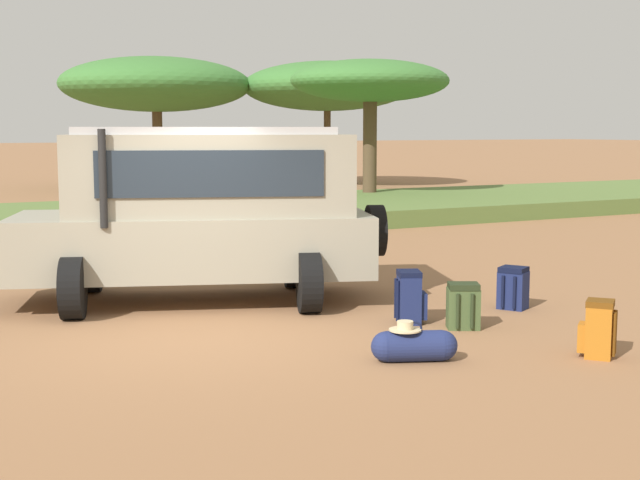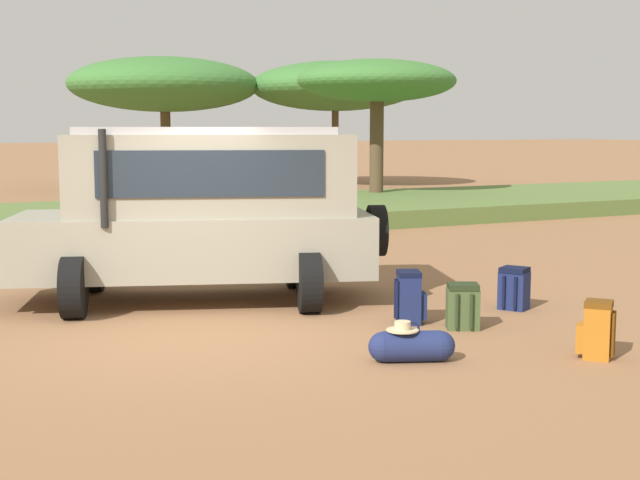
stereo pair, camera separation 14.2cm
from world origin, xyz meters
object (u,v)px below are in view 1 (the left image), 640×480
at_px(safari_vehicle, 200,210).
at_px(backpack_cluster_center, 598,330).
at_px(acacia_tree_left_mid, 156,85).
at_px(duffel_bag_low_black_case, 414,345).
at_px(acacia_tree_right_mid, 327,86).
at_px(backpack_near_rear_wheel, 410,298).
at_px(backpack_outermost, 463,306).
at_px(backpack_beside_front_wheel, 513,288).
at_px(acacia_tree_centre_back, 370,82).

relative_size(safari_vehicle, backpack_cluster_center, 8.78).
bearing_deg(acacia_tree_left_mid, duffel_bag_low_black_case, -103.00).
relative_size(safari_vehicle, duffel_bag_low_black_case, 6.26).
height_order(safari_vehicle, duffel_bag_low_black_case, safari_vehicle).
bearing_deg(acacia_tree_right_mid, backpack_cluster_center, -113.20).
xyz_separation_m(backpack_cluster_center, backpack_near_rear_wheel, (-0.80, 2.36, 0.02)).
bearing_deg(backpack_outermost, backpack_beside_front_wheel, 25.63).
height_order(backpack_near_rear_wheel, acacia_tree_right_mid, acacia_tree_right_mid).
bearing_deg(acacia_tree_left_mid, acacia_tree_centre_back, -75.90).
xyz_separation_m(safari_vehicle, backpack_near_rear_wheel, (1.79, -2.56, -0.97)).
distance_m(duffel_bag_low_black_case, acacia_tree_left_mid, 29.43).
bearing_deg(acacia_tree_centre_back, backpack_near_rear_wheel, -119.86).
distance_m(safari_vehicle, backpack_beside_front_wheel, 4.43).
bearing_deg(backpack_cluster_center, safari_vehicle, 117.75).
bearing_deg(backpack_cluster_center, backpack_outermost, 102.64).
relative_size(backpack_outermost, acacia_tree_left_mid, 0.07).
relative_size(backpack_cluster_center, acacia_tree_right_mid, 0.08).
height_order(backpack_beside_front_wheel, backpack_outermost, backpack_beside_front_wheel).
relative_size(backpack_beside_front_wheel, backpack_cluster_center, 0.93).
height_order(duffel_bag_low_black_case, acacia_tree_centre_back, acacia_tree_centre_back).
distance_m(safari_vehicle, acacia_tree_centre_back, 16.29).
relative_size(backpack_near_rear_wheel, acacia_tree_centre_back, 0.13).
distance_m(backpack_cluster_center, backpack_near_rear_wheel, 2.50).
xyz_separation_m(backpack_near_rear_wheel, acacia_tree_centre_back, (8.55, 14.88, 3.55)).
bearing_deg(backpack_outermost, duffel_bag_low_black_case, -144.34).
distance_m(backpack_cluster_center, acacia_tree_right_mid, 29.52).
height_order(backpack_beside_front_wheel, backpack_cluster_center, backpack_cluster_center).
height_order(backpack_beside_front_wheel, acacia_tree_right_mid, acacia_tree_right_mid).
distance_m(backpack_near_rear_wheel, backpack_outermost, 0.69).
xyz_separation_m(backpack_near_rear_wheel, acacia_tree_left_mid, (5.55, 26.83, 3.92)).
bearing_deg(backpack_beside_front_wheel, duffel_bag_low_black_case, -148.96).
xyz_separation_m(backpack_beside_front_wheel, acacia_tree_centre_back, (6.81, 14.81, 3.59)).
bearing_deg(backpack_outermost, acacia_tree_centre_back, 62.18).
distance_m(backpack_beside_front_wheel, backpack_outermost, 1.48).
height_order(duffel_bag_low_black_case, acacia_tree_left_mid, acacia_tree_left_mid).
xyz_separation_m(backpack_cluster_center, acacia_tree_centre_back, (7.75, 17.25, 3.57)).
bearing_deg(safari_vehicle, backpack_beside_front_wheel, -35.14).
bearing_deg(backpack_outermost, backpack_near_rear_wheel, 125.06).
bearing_deg(backpack_near_rear_wheel, acacia_tree_right_mid, 63.31).
relative_size(acacia_tree_left_mid, acacia_tree_centre_back, 1.56).
distance_m(backpack_cluster_center, acacia_tree_left_mid, 29.84).
bearing_deg(safari_vehicle, acacia_tree_left_mid, 73.18).
distance_m(backpack_near_rear_wheel, acacia_tree_centre_back, 17.53).
xyz_separation_m(backpack_beside_front_wheel, acacia_tree_right_mid, (10.59, 24.44, 3.95)).
xyz_separation_m(backpack_outermost, acacia_tree_right_mid, (11.93, 25.09, 3.96)).
xyz_separation_m(safari_vehicle, acacia_tree_left_mid, (7.34, 24.27, 2.95)).
distance_m(backpack_near_rear_wheel, acacia_tree_right_mid, 27.72).
bearing_deg(duffel_bag_low_black_case, acacia_tree_centre_back, 59.85).
bearing_deg(safari_vehicle, duffel_bag_low_black_case, -79.34).
bearing_deg(acacia_tree_right_mid, backpack_outermost, -115.43).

